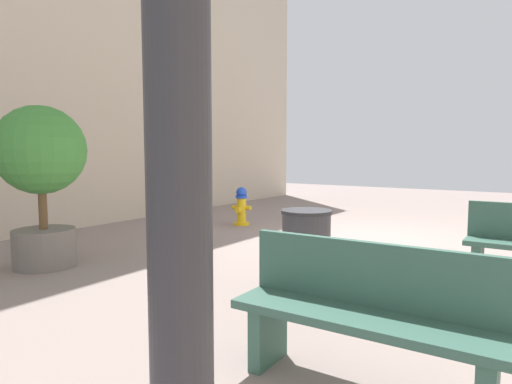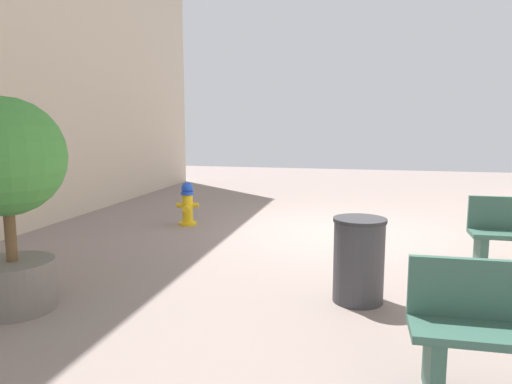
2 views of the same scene
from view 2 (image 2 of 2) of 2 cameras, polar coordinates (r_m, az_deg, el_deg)
name	(u,v)px [view 2 (image 2 of 2)]	position (r m, az deg, el deg)	size (l,w,h in m)	color
ground_plane	(341,232)	(8.52, 10.18, -4.77)	(23.40, 23.40, 0.00)	gray
fire_hydrant	(187,204)	(9.00, -8.25, -1.40)	(0.43, 0.40, 0.81)	gold
planter_tree	(6,179)	(5.33, -27.86, 1.39)	(1.18, 1.18, 2.17)	slate
trash_bin	(359,260)	(5.23, 12.26, -8.00)	(0.56, 0.56, 0.91)	#38383D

